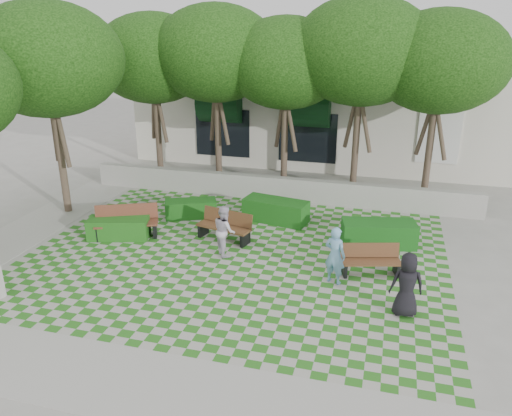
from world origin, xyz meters
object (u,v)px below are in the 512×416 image
(hedge_east, at_px, (379,234))
(bench_west, at_px, (127,222))
(hedge_midright, at_px, (276,211))
(person_dark, at_px, (407,285))
(bench_east, at_px, (371,260))
(hedge_west, at_px, (119,228))
(person_white, at_px, (225,230))
(bench_mid, at_px, (225,226))
(hedge_midleft, at_px, (191,209))
(person_blue, at_px, (335,255))

(hedge_east, bearing_deg, bench_west, -169.50)
(hedge_midright, relative_size, person_dark, 1.39)
(hedge_midright, height_order, person_dark, person_dark)
(bench_west, bearing_deg, person_dark, -39.17)
(bench_east, bearing_deg, hedge_west, 161.65)
(person_white, bearing_deg, hedge_east, -102.69)
(bench_mid, xyz_separation_m, hedge_east, (4.68, 0.83, -0.06))
(bench_mid, relative_size, hedge_midleft, 1.05)
(hedge_west, height_order, person_white, person_white)
(bench_west, relative_size, hedge_west, 1.09)
(hedge_west, distance_m, person_dark, 9.01)
(bench_west, xyz_separation_m, hedge_west, (-0.21, -0.16, -0.17))
(hedge_west, bearing_deg, hedge_midleft, 56.46)
(bench_west, bearing_deg, person_blue, -34.31)
(hedge_east, height_order, hedge_midright, hedge_east)
(person_dark, bearing_deg, bench_west, -24.97)
(bench_east, distance_m, hedge_midleft, 6.85)
(hedge_midleft, bearing_deg, person_blue, -31.94)
(bench_west, height_order, person_dark, person_dark)
(bench_east, xyz_separation_m, person_dark, (0.89, -1.83, 0.38))
(bench_mid, xyz_separation_m, person_dark, (5.44, -2.96, 0.34))
(person_blue, height_order, person_white, person_blue)
(hedge_midright, xyz_separation_m, hedge_west, (-4.48, -2.71, -0.05))
(hedge_east, xyz_separation_m, person_dark, (0.76, -3.79, 0.40))
(bench_mid, xyz_separation_m, bench_west, (-3.08, -0.61, 0.05))
(bench_west, xyz_separation_m, hedge_midright, (4.26, 2.55, -0.11))
(person_white, bearing_deg, person_dark, -146.50)
(bench_west, height_order, hedge_midright, bench_west)
(bench_mid, distance_m, person_dark, 6.20)
(hedge_east, height_order, person_white, person_white)
(bench_east, bearing_deg, bench_west, 160.37)
(person_dark, relative_size, person_white, 1.04)
(hedge_east, relative_size, hedge_midright, 1.01)
(bench_mid, height_order, hedge_midright, bench_mid)
(bench_east, distance_m, hedge_east, 1.96)
(hedge_midleft, relative_size, person_dark, 1.13)
(hedge_midleft, relative_size, person_white, 1.17)
(bench_east, height_order, hedge_midright, bench_east)
(hedge_midleft, bearing_deg, bench_west, -121.53)
(bench_east, xyz_separation_m, person_blue, (-0.89, -0.74, 0.39))
(hedge_west, bearing_deg, hedge_east, 11.34)
(hedge_east, relative_size, hedge_midleft, 1.25)
(bench_west, relative_size, person_white, 1.36)
(hedge_west, bearing_deg, bench_west, 37.32)
(hedge_west, bearing_deg, person_blue, -8.95)
(hedge_east, distance_m, person_white, 4.72)
(hedge_midright, distance_m, hedge_west, 5.23)
(hedge_west, bearing_deg, bench_mid, 13.19)
(hedge_west, bearing_deg, person_white, -3.47)
(hedge_east, bearing_deg, bench_mid, -169.97)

